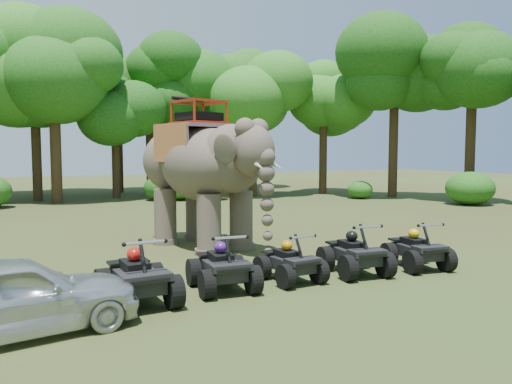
% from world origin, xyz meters
% --- Properties ---
extents(ground, '(110.00, 110.00, 0.00)m').
position_xyz_m(ground, '(0.00, 0.00, 0.00)').
color(ground, '#47381E').
rests_on(ground, ground).
extents(elephant, '(3.97, 6.14, 4.76)m').
position_xyz_m(elephant, '(-0.75, 3.58, 2.38)').
color(elephant, brown).
rests_on(elephant, ground).
extents(parked_car, '(4.17, 2.17, 1.36)m').
position_xyz_m(parked_car, '(-6.22, -2.45, 0.68)').
color(parked_car, silver).
rests_on(parked_car, ground).
extents(atv_0, '(1.44, 1.92, 1.38)m').
position_xyz_m(atv_0, '(-4.02, -1.61, 0.69)').
color(atv_0, black).
rests_on(atv_0, ground).
extents(atv_1, '(1.43, 1.85, 1.29)m').
position_xyz_m(atv_1, '(-2.10, -1.39, 0.65)').
color(atv_1, black).
rests_on(atv_1, ground).
extents(atv_2, '(1.26, 1.65, 1.17)m').
position_xyz_m(atv_2, '(-0.40, -1.41, 0.58)').
color(atv_2, black).
rests_on(atv_2, ground).
extents(atv_3, '(1.48, 1.90, 1.31)m').
position_xyz_m(atv_3, '(1.39, -1.52, 0.65)').
color(atv_3, black).
rests_on(atv_3, ground).
extents(atv_4, '(1.49, 1.86, 1.25)m').
position_xyz_m(atv_4, '(3.25, -1.73, 0.63)').
color(atv_4, black).
rests_on(atv_4, ground).
extents(tree_0, '(4.96, 4.96, 7.08)m').
position_xyz_m(tree_0, '(0.00, 21.92, 3.54)').
color(tree_0, '#195114').
rests_on(tree_0, ground).
extents(tree_1, '(5.61, 5.61, 8.01)m').
position_xyz_m(tree_1, '(5.05, 23.29, 4.00)').
color(tree_1, '#195114').
rests_on(tree_1, ground).
extents(tree_2, '(6.20, 6.20, 8.85)m').
position_xyz_m(tree_2, '(8.59, 19.10, 4.43)').
color(tree_2, '#195114').
rests_on(tree_2, ground).
extents(tree_3, '(6.01, 6.01, 8.59)m').
position_xyz_m(tree_3, '(14.04, 18.74, 4.29)').
color(tree_3, '#195114').
rests_on(tree_3, ground).
extents(tree_4, '(6.97, 6.97, 9.96)m').
position_xyz_m(tree_4, '(16.79, 14.50, 4.98)').
color(tree_4, '#195114').
rests_on(tree_4, ground).
extents(tree_5, '(6.92, 6.92, 9.89)m').
position_xyz_m(tree_5, '(19.06, 10.22, 4.94)').
color(tree_5, '#195114').
rests_on(tree_5, ground).
extents(tree_26, '(5.91, 5.91, 8.44)m').
position_xyz_m(tree_26, '(-4.73, 21.98, 4.22)').
color(tree_26, '#195114').
rests_on(tree_26, ground).
extents(tree_29, '(7.07, 7.07, 10.10)m').
position_xyz_m(tree_29, '(7.66, 23.42, 5.05)').
color(tree_29, '#195114').
rests_on(tree_29, ground).
extents(tree_30, '(7.53, 7.53, 10.75)m').
position_xyz_m(tree_30, '(-4.55, 26.48, 5.38)').
color(tree_30, '#195114').
rests_on(tree_30, ground).
extents(tree_31, '(7.34, 7.34, 10.49)m').
position_xyz_m(tree_31, '(2.74, 23.66, 5.24)').
color(tree_31, '#195114').
rests_on(tree_31, ground).
extents(tree_32, '(6.94, 6.94, 9.91)m').
position_xyz_m(tree_32, '(11.09, 26.04, 4.95)').
color(tree_32, '#195114').
rests_on(tree_32, ground).
extents(tree_33, '(5.83, 5.83, 8.33)m').
position_xyz_m(tree_33, '(1.11, 26.51, 4.16)').
color(tree_33, '#195114').
rests_on(tree_33, ground).
extents(tree_34, '(6.04, 6.04, 8.63)m').
position_xyz_m(tree_34, '(8.73, 22.28, 4.32)').
color(tree_34, '#195114').
rests_on(tree_34, ground).
extents(tree_35, '(7.67, 7.67, 10.95)m').
position_xyz_m(tree_35, '(-3.78, 20.12, 5.48)').
color(tree_35, '#195114').
rests_on(tree_35, ground).
extents(tree_36, '(6.04, 6.04, 8.63)m').
position_xyz_m(tree_36, '(0.88, 26.03, 4.31)').
color(tree_36, '#195114').
rests_on(tree_36, ground).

